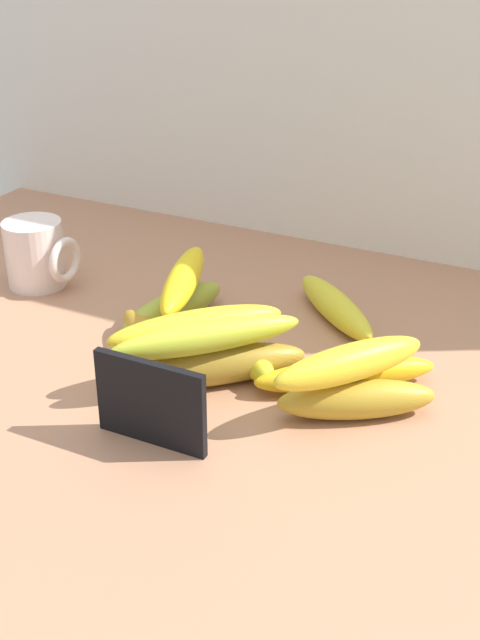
{
  "coord_description": "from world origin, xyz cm",
  "views": [
    {
      "loc": [
        37.8,
        -66.34,
        48.2
      ],
      "look_at": [
        3.64,
        2.76,
        8.0
      ],
      "focal_mm": 47.06,
      "sensor_mm": 36.0,
      "label": 1
    }
  ],
  "objects_px": {
    "banana_0": "(207,366)",
    "banana_6": "(357,399)",
    "banana_2": "(174,308)",
    "banana_4": "(345,374)",
    "banana_7": "(183,280)",
    "coffee_mug": "(37,254)",
    "banana_10": "(196,327)",
    "banana_3": "(239,344)",
    "banana_5": "(154,349)",
    "banana_8": "(350,363)",
    "banana_9": "(207,337)",
    "chalkboard_sign": "(151,406)",
    "banana_1": "(335,307)"
  },
  "relations": [
    {
      "from": "chalkboard_sign",
      "to": "banana_2",
      "type": "relative_size",
      "value": 0.72
    },
    {
      "from": "chalkboard_sign",
      "to": "banana_4",
      "type": "distance_m",
      "value": 0.21
    },
    {
      "from": "banana_6",
      "to": "coffee_mug",
      "type": "bearing_deg",
      "value": 167.08
    },
    {
      "from": "banana_0",
      "to": "banana_5",
      "type": "relative_size",
      "value": 1.13
    },
    {
      "from": "coffee_mug",
      "to": "banana_10",
      "type": "distance_m",
      "value": 0.31
    },
    {
      "from": "banana_0",
      "to": "banana_8",
      "type": "distance_m",
      "value": 0.15
    },
    {
      "from": "banana_2",
      "to": "banana_3",
      "type": "distance_m",
      "value": 0.11
    },
    {
      "from": "chalkboard_sign",
      "to": "banana_4",
      "type": "xyz_separation_m",
      "value": [
        0.13,
        0.16,
        -0.02
      ]
    },
    {
      "from": "banana_0",
      "to": "banana_5",
      "type": "height_order",
      "value": "banana_0"
    },
    {
      "from": "chalkboard_sign",
      "to": "banana_10",
      "type": "height_order",
      "value": "chalkboard_sign"
    },
    {
      "from": "chalkboard_sign",
      "to": "banana_6",
      "type": "bearing_deg",
      "value": 38.22
    },
    {
      "from": "banana_4",
      "to": "banana_7",
      "type": "bearing_deg",
      "value": 166.5
    },
    {
      "from": "chalkboard_sign",
      "to": "banana_10",
      "type": "relative_size",
      "value": 0.6
    },
    {
      "from": "banana_5",
      "to": "banana_2",
      "type": "bearing_deg",
      "value": 107.8
    },
    {
      "from": "chalkboard_sign",
      "to": "banana_1",
      "type": "distance_m",
      "value": 0.31
    },
    {
      "from": "banana_4",
      "to": "banana_9",
      "type": "bearing_deg",
      "value": -154.6
    },
    {
      "from": "banana_6",
      "to": "banana_9",
      "type": "bearing_deg",
      "value": -173.71
    },
    {
      "from": "banana_5",
      "to": "banana_10",
      "type": "height_order",
      "value": "banana_10"
    },
    {
      "from": "banana_0",
      "to": "banana_7",
      "type": "distance_m",
      "value": 0.14
    },
    {
      "from": "banana_0",
      "to": "banana_6",
      "type": "height_order",
      "value": "banana_0"
    },
    {
      "from": "banana_9",
      "to": "banana_7",
      "type": "bearing_deg",
      "value": 129.16
    },
    {
      "from": "banana_2",
      "to": "banana_4",
      "type": "distance_m",
      "value": 0.23
    },
    {
      "from": "coffee_mug",
      "to": "banana_7",
      "type": "bearing_deg",
      "value": -2.91
    },
    {
      "from": "coffee_mug",
      "to": "banana_8",
      "type": "distance_m",
      "value": 0.46
    },
    {
      "from": "banana_8",
      "to": "banana_9",
      "type": "relative_size",
      "value": 0.83
    },
    {
      "from": "banana_0",
      "to": "banana_1",
      "type": "distance_m",
      "value": 0.2
    },
    {
      "from": "banana_7",
      "to": "banana_9",
      "type": "bearing_deg",
      "value": -50.84
    },
    {
      "from": "banana_5",
      "to": "banana_7",
      "type": "bearing_deg",
      "value": 100.57
    },
    {
      "from": "banana_6",
      "to": "banana_7",
      "type": "distance_m",
      "value": 0.26
    },
    {
      "from": "chalkboard_sign",
      "to": "banana_2",
      "type": "xyz_separation_m",
      "value": [
        -0.1,
        0.21,
        -0.02
      ]
    },
    {
      "from": "banana_9",
      "to": "banana_8",
      "type": "bearing_deg",
      "value": 7.04
    },
    {
      "from": "banana_2",
      "to": "banana_8",
      "type": "relative_size",
      "value": 0.94
    },
    {
      "from": "chalkboard_sign",
      "to": "banana_5",
      "type": "relative_size",
      "value": 0.6
    },
    {
      "from": "banana_3",
      "to": "banana_6",
      "type": "bearing_deg",
      "value": -18.33
    },
    {
      "from": "banana_6",
      "to": "chalkboard_sign",
      "type": "bearing_deg",
      "value": -141.78
    },
    {
      "from": "coffee_mug",
      "to": "banana_2",
      "type": "xyz_separation_m",
      "value": [
        0.21,
        -0.02,
        -0.02
      ]
    },
    {
      "from": "chalkboard_sign",
      "to": "banana_0",
      "type": "bearing_deg",
      "value": 91.24
    },
    {
      "from": "banana_3",
      "to": "banana_7",
      "type": "relative_size",
      "value": 0.98
    },
    {
      "from": "banana_8",
      "to": "banana_6",
      "type": "bearing_deg",
      "value": -4.92
    },
    {
      "from": "coffee_mug",
      "to": "banana_8",
      "type": "xyz_separation_m",
      "value": [
        0.45,
        -0.1,
        0.01
      ]
    },
    {
      "from": "coffee_mug",
      "to": "banana_5",
      "type": "distance_m",
      "value": 0.26
    },
    {
      "from": "banana_0",
      "to": "banana_4",
      "type": "relative_size",
      "value": 1.1
    },
    {
      "from": "banana_0",
      "to": "banana_6",
      "type": "relative_size",
      "value": 1.35
    },
    {
      "from": "banana_1",
      "to": "banana_4",
      "type": "height_order",
      "value": "banana_1"
    },
    {
      "from": "banana_7",
      "to": "banana_5",
      "type": "bearing_deg",
      "value": -79.43
    },
    {
      "from": "banana_7",
      "to": "banana_10",
      "type": "relative_size",
      "value": 0.96
    },
    {
      "from": "banana_0",
      "to": "banana_3",
      "type": "distance_m",
      "value": 0.06
    },
    {
      "from": "banana_1",
      "to": "banana_2",
      "type": "height_order",
      "value": "banana_2"
    },
    {
      "from": "banana_0",
      "to": "banana_10",
      "type": "distance_m",
      "value": 0.04
    },
    {
      "from": "banana_2",
      "to": "banana_10",
      "type": "height_order",
      "value": "banana_10"
    }
  ]
}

